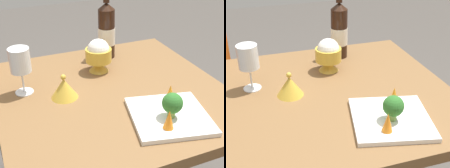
# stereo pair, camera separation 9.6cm
# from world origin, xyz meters

# --- Properties ---
(dining_table) EXTENTS (0.85, 0.85, 0.72)m
(dining_table) POSITION_xyz_m (0.00, 0.00, 0.63)
(dining_table) COLOR brown
(dining_table) RESTS_ON ground_plane
(wine_bottle) EXTENTS (0.08, 0.08, 0.32)m
(wine_bottle) POSITION_xyz_m (-0.31, 0.10, 0.85)
(wine_bottle) COLOR black
(wine_bottle) RESTS_ON dining_table
(wine_glass) EXTENTS (0.08, 0.08, 0.18)m
(wine_glass) POSITION_xyz_m (-0.12, -0.31, 0.85)
(wine_glass) COLOR white
(wine_glass) RESTS_ON dining_table
(rice_bowl) EXTENTS (0.11, 0.11, 0.14)m
(rice_bowl) POSITION_xyz_m (-0.18, 0.02, 0.80)
(rice_bowl) COLOR gold
(rice_bowl) RESTS_ON dining_table
(rice_bowl_lid) EXTENTS (0.10, 0.10, 0.09)m
(rice_bowl_lid) POSITION_xyz_m (-0.03, -0.18, 0.76)
(rice_bowl_lid) COLOR gold
(rice_bowl_lid) RESTS_ON dining_table
(serving_plate) EXTENTS (0.30, 0.30, 0.02)m
(serving_plate) POSITION_xyz_m (0.24, 0.10, 0.73)
(serving_plate) COLOR white
(serving_plate) RESTS_ON dining_table
(broccoli_floret) EXTENTS (0.07, 0.07, 0.09)m
(broccoli_floret) POSITION_xyz_m (0.25, 0.10, 0.79)
(broccoli_floret) COLOR #729E4C
(broccoli_floret) RESTS_ON serving_plate
(carrot_garnish_left) EXTENTS (0.04, 0.04, 0.07)m
(carrot_garnish_left) POSITION_xyz_m (0.17, 0.14, 0.77)
(carrot_garnish_left) COLOR orange
(carrot_garnish_left) RESTS_ON serving_plate
(carrot_garnish_right) EXTENTS (0.03, 0.03, 0.06)m
(carrot_garnish_right) POSITION_xyz_m (0.30, 0.06, 0.77)
(carrot_garnish_right) COLOR orange
(carrot_garnish_right) RESTS_ON serving_plate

